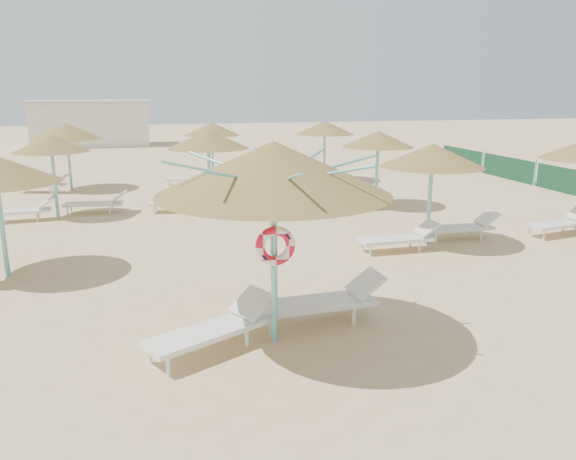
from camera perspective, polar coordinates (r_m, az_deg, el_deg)
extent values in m
plane|color=#D4AF81|center=(9.74, -0.56, -10.42)|extent=(120.00, 120.00, 0.00)
cylinder|color=#6EBFBF|center=(8.95, -1.43, -3.23)|extent=(0.11, 0.11, 2.75)
cone|color=olive|center=(8.62, -1.49, 6.32)|extent=(3.67, 3.67, 0.83)
cylinder|color=#6EBFBF|center=(8.66, -1.48, 4.53)|extent=(0.20, 0.20, 0.12)
cylinder|color=#6EBFBF|center=(8.85, 3.89, 6.24)|extent=(1.66, 0.04, 0.41)
cylinder|color=#6EBFBF|center=(9.34, 1.32, 6.69)|extent=(1.20, 1.20, 0.41)
cylinder|color=#6EBFBF|center=(9.45, -2.59, 6.76)|extent=(0.04, 1.66, 0.41)
cylinder|color=#6EBFBF|center=(9.11, -5.99, 6.42)|extent=(1.20, 1.20, 0.41)
cylinder|color=#6EBFBF|center=(8.49, -7.09, 5.83)|extent=(1.66, 0.04, 0.41)
cylinder|color=#6EBFBF|center=(7.94, -4.79, 5.32)|extent=(1.20, 1.20, 0.41)
cylinder|color=#6EBFBF|center=(7.82, -0.16, 5.22)|extent=(0.04, 1.66, 0.41)
cylinder|color=#6EBFBF|center=(8.21, 3.50, 5.63)|extent=(1.20, 1.20, 0.41)
torus|color=red|center=(8.78, -1.30, -1.64)|extent=(0.64, 0.15, 0.64)
cylinder|color=silver|center=(8.52, -12.09, -13.44)|extent=(0.06, 0.06, 0.30)
cylinder|color=silver|center=(8.94, -13.83, -12.16)|extent=(0.06, 0.06, 0.30)
cylinder|color=silver|center=(9.22, -4.22, -10.92)|extent=(0.06, 0.06, 0.30)
cylinder|color=silver|center=(9.61, -6.19, -9.89)|extent=(0.06, 0.06, 0.30)
cube|color=silver|center=(9.03, -8.27, -10.26)|extent=(2.09, 1.53, 0.08)
cube|color=silver|center=(9.41, -3.72, -7.41)|extent=(0.75, 0.80, 0.39)
cylinder|color=silver|center=(9.60, -1.76, -9.77)|extent=(0.07, 0.07, 0.32)
cylinder|color=silver|center=(10.10, -2.63, -8.52)|extent=(0.07, 0.07, 0.32)
cylinder|color=silver|center=(10.08, 6.71, -8.66)|extent=(0.07, 0.07, 0.32)
cylinder|color=silver|center=(10.56, 5.47, -7.54)|extent=(0.07, 0.07, 0.32)
cube|color=silver|center=(10.03, 2.81, -7.45)|extent=(2.18, 0.83, 0.09)
cube|color=silver|center=(10.28, 7.89, -5.40)|extent=(0.59, 0.71, 0.41)
cylinder|color=#6EBFBF|center=(13.74, -27.07, 0.39)|extent=(0.11, 0.11, 2.30)
cylinder|color=#6EBFBF|center=(19.55, -22.62, 4.53)|extent=(0.11, 0.11, 2.30)
cone|color=olive|center=(19.41, -22.97, 8.11)|extent=(2.37, 2.37, 0.53)
cylinder|color=#6EBFBF|center=(19.43, -22.90, 7.44)|extent=(0.20, 0.20, 0.12)
cylinder|color=silver|center=(19.25, -24.14, 1.18)|extent=(0.06, 0.06, 0.28)
cylinder|color=silver|center=(19.74, -24.04, 1.48)|extent=(0.06, 0.06, 0.28)
cube|color=silver|center=(19.51, -25.75, 1.71)|extent=(1.95, 0.81, 0.08)
cube|color=silver|center=(19.39, -23.33, 2.61)|extent=(0.54, 0.65, 0.36)
cylinder|color=silver|center=(19.82, -21.50, 1.78)|extent=(0.06, 0.06, 0.28)
cylinder|color=silver|center=(20.30, -21.18, 2.08)|extent=(0.06, 0.06, 0.28)
cylinder|color=silver|center=(19.54, -17.65, 1.93)|extent=(0.06, 0.06, 0.28)
cylinder|color=silver|center=(20.02, -17.42, 2.23)|extent=(0.06, 0.06, 0.28)
cube|color=silver|center=(19.85, -19.14, 2.53)|extent=(1.95, 0.81, 0.08)
cube|color=silver|center=(19.65, -16.76, 3.32)|extent=(0.54, 0.65, 0.36)
cylinder|color=#6EBFBF|center=(24.73, -21.34, 6.45)|extent=(0.11, 0.11, 2.30)
cone|color=olive|center=(24.61, -21.60, 9.32)|extent=(2.80, 2.80, 0.63)
cylinder|color=#6EBFBF|center=(24.63, -21.55, 8.75)|extent=(0.20, 0.20, 0.12)
cylinder|color=silver|center=(24.81, -25.68, 3.68)|extent=(0.06, 0.06, 0.28)
cylinder|color=silver|center=(25.24, -25.14, 3.89)|extent=(0.06, 0.06, 0.28)
cylinder|color=silver|center=(24.17, -22.89, 3.72)|extent=(0.06, 0.06, 0.28)
cylinder|color=silver|center=(24.61, -22.38, 3.94)|extent=(0.06, 0.06, 0.28)
cube|color=silver|center=(24.62, -23.82, 4.23)|extent=(2.00, 1.17, 0.08)
cube|color=silver|center=(24.20, -22.09, 4.82)|extent=(0.64, 0.72, 0.36)
cylinder|color=#6EBFBF|center=(19.61, -8.00, 5.50)|extent=(0.11, 0.11, 2.30)
cone|color=olive|center=(19.46, -8.12, 9.13)|extent=(2.79, 2.79, 0.63)
cylinder|color=#6EBFBF|center=(19.48, -8.10, 8.41)|extent=(0.20, 0.20, 0.12)
cylinder|color=silver|center=(19.19, -13.48, 2.00)|extent=(0.06, 0.06, 0.28)
cylinder|color=silver|center=(19.67, -13.24, 2.30)|extent=(0.06, 0.06, 0.28)
cylinder|color=silver|center=(19.01, -9.46, 2.08)|extent=(0.06, 0.06, 0.28)
cylinder|color=silver|center=(19.49, -9.33, 2.39)|extent=(0.06, 0.06, 0.28)
cube|color=silver|center=(19.28, -11.04, 2.73)|extent=(1.98, 0.94, 0.08)
cube|color=silver|center=(19.14, -8.55, 3.48)|extent=(0.58, 0.67, 0.36)
cylinder|color=#6EBFBF|center=(24.79, -7.66, 7.30)|extent=(0.11, 0.11, 2.30)
cone|color=olive|center=(24.67, -7.76, 10.14)|extent=(2.42, 2.42, 0.54)
cylinder|color=#6EBFBF|center=(24.69, -7.74, 9.61)|extent=(0.20, 0.20, 0.12)
cylinder|color=silver|center=(24.32, -12.01, 4.59)|extent=(0.06, 0.06, 0.28)
cylinder|color=silver|center=(24.81, -11.81, 4.78)|extent=(0.06, 0.06, 0.28)
cylinder|color=silver|center=(24.12, -8.84, 4.65)|extent=(0.06, 0.06, 0.28)
cylinder|color=silver|center=(24.61, -8.70, 4.84)|extent=(0.06, 0.06, 0.28)
cube|color=silver|center=(24.41, -10.07, 5.14)|extent=(1.99, 1.00, 0.08)
cube|color=silver|center=(24.27, -8.10, 5.74)|extent=(0.60, 0.69, 0.36)
cylinder|color=#6EBFBF|center=(15.23, 14.18, 2.74)|extent=(0.11, 0.11, 2.30)
cone|color=olive|center=(15.04, 14.46, 7.37)|extent=(2.68, 2.68, 0.60)
cylinder|color=#6EBFBF|center=(15.07, 14.41, 6.47)|extent=(0.20, 0.20, 0.12)
cylinder|color=silver|center=(14.09, 8.34, -2.11)|extent=(0.06, 0.06, 0.28)
cylinder|color=silver|center=(14.53, 7.58, -1.58)|extent=(0.06, 0.06, 0.28)
cylinder|color=silver|center=(14.66, 13.21, -1.71)|extent=(0.06, 0.06, 0.28)
cylinder|color=silver|center=(15.08, 12.34, -1.21)|extent=(0.06, 0.06, 0.28)
cube|color=silver|center=(14.58, 10.88, -0.93)|extent=(1.91, 0.65, 0.08)
cube|color=silver|center=(14.90, 13.88, 0.19)|extent=(0.49, 0.61, 0.36)
cylinder|color=silver|center=(15.64, 14.81, -0.81)|extent=(0.06, 0.06, 0.28)
cylinder|color=silver|center=(16.07, 14.00, -0.36)|extent=(0.06, 0.06, 0.28)
cylinder|color=silver|center=(16.31, 19.02, -0.51)|extent=(0.06, 0.06, 0.28)
cylinder|color=silver|center=(16.72, 18.13, -0.09)|extent=(0.06, 0.06, 0.28)
cube|color=silver|center=(16.19, 16.96, 0.20)|extent=(1.91, 0.65, 0.08)
cube|color=silver|center=(16.57, 19.57, 1.17)|extent=(0.49, 0.61, 0.36)
cylinder|color=#6EBFBF|center=(19.88, 8.99, 5.59)|extent=(0.11, 0.11, 2.30)
cone|color=olive|center=(19.74, 9.13, 9.13)|extent=(2.46, 2.46, 0.55)
cylinder|color=#6EBFBF|center=(19.76, 9.11, 8.45)|extent=(0.20, 0.20, 0.12)
cylinder|color=silver|center=(18.76, 4.37, 2.08)|extent=(0.06, 0.06, 0.28)
cylinder|color=silver|center=(19.22, 3.83, 2.38)|extent=(0.06, 0.06, 0.28)
cylinder|color=silver|center=(19.29, 8.11, 2.31)|extent=(0.06, 0.06, 0.28)
cylinder|color=silver|center=(19.73, 7.50, 2.60)|extent=(0.06, 0.06, 0.28)
cube|color=silver|center=(19.25, 6.33, 2.89)|extent=(1.93, 0.73, 0.08)
cube|color=silver|center=(19.56, 8.64, 3.71)|extent=(0.52, 0.63, 0.36)
cylinder|color=#6EBFBF|center=(25.34, 3.71, 7.54)|extent=(0.11, 0.11, 2.30)
cone|color=olive|center=(25.22, 3.76, 10.34)|extent=(2.59, 2.59, 0.58)
cylinder|color=#6EBFBF|center=(25.24, 3.75, 9.80)|extent=(0.20, 0.20, 0.12)
cylinder|color=silver|center=(24.54, -0.35, 4.98)|extent=(0.06, 0.06, 0.28)
cylinder|color=silver|center=(25.03, -0.33, 5.16)|extent=(0.06, 0.06, 0.28)
cylinder|color=silver|center=(24.55, 2.81, 4.97)|extent=(0.06, 0.06, 0.28)
cylinder|color=silver|center=(25.05, 2.77, 5.15)|extent=(0.06, 0.06, 0.28)
cube|color=silver|center=(24.76, 1.52, 5.48)|extent=(1.99, 1.08, 0.08)
cube|color=silver|center=(24.75, 3.50, 6.01)|extent=(0.62, 0.70, 0.36)
cylinder|color=silver|center=(16.94, 24.56, -0.50)|extent=(0.06, 0.06, 0.28)
cylinder|color=silver|center=(17.26, 23.33, -0.12)|extent=(0.06, 0.06, 0.28)
cylinder|color=silver|center=(18.27, 26.19, 0.31)|extent=(0.06, 0.06, 0.28)
cube|color=silver|center=(17.65, 25.73, 0.53)|extent=(1.98, 0.96, 0.08)
cylinder|color=silver|center=(19.44, 27.00, 0.98)|extent=(0.06, 0.06, 0.28)
cube|color=silver|center=(43.88, -19.29, 10.04)|extent=(8.00, 4.00, 3.00)
cube|color=beige|center=(43.81, -19.46, 12.15)|extent=(8.40, 4.40, 0.25)
cube|color=#1C5536|center=(24.82, 26.69, 4.42)|extent=(0.08, 3.80, 1.00)
cube|color=#1C5536|center=(27.95, 21.44, 5.88)|extent=(0.08, 3.80, 1.00)
cylinder|color=#6EBFBF|center=(26.43, 23.79, 5.34)|extent=(0.08, 0.08, 1.10)
cube|color=#1C5536|center=(31.27, 17.26, 7.00)|extent=(0.08, 3.80, 1.00)
cylinder|color=#6EBFBF|center=(29.67, 19.14, 6.60)|extent=(0.08, 0.08, 1.10)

